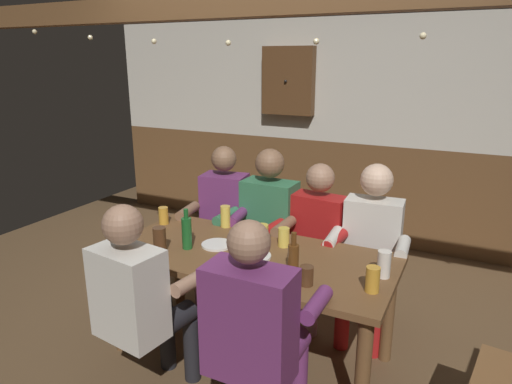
{
  "coord_description": "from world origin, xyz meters",
  "views": [
    {
      "loc": [
        1.21,
        -2.22,
        1.91
      ],
      "look_at": [
        0.0,
        0.22,
        1.11
      ],
      "focal_mm": 32.14,
      "sensor_mm": 36.0,
      "label": 1
    }
  ],
  "objects": [
    {
      "name": "pint_glass_6",
      "position": [
        -0.38,
        0.49,
        0.81
      ],
      "size": [
        0.07,
        0.07,
        0.16
      ],
      "primitive_type": "cylinder",
      "color": "#E5C64C",
      "rests_on": "dining_table"
    },
    {
      "name": "back_wall_upper",
      "position": [
        0.0,
        2.48,
        1.69
      ],
      "size": [
        5.83,
        0.12,
        1.25
      ],
      "primitive_type": "cube",
      "color": "beige"
    },
    {
      "name": "pint_glass_0",
      "position": [
        0.79,
        -0.01,
        0.8
      ],
      "size": [
        0.07,
        0.07,
        0.14
      ],
      "primitive_type": "cylinder",
      "color": "gold",
      "rests_on": "dining_table"
    },
    {
      "name": "person_2",
      "position": [
        0.19,
        0.79,
        0.65
      ],
      "size": [
        0.58,
        0.53,
        1.18
      ],
      "rotation": [
        0.0,
        0.0,
        3.03
      ],
      "color": "#AD1919",
      "rests_on": "ground_plane"
    },
    {
      "name": "back_wall_wainscot",
      "position": [
        0.0,
        2.48,
        0.53
      ],
      "size": [
        5.83,
        0.12,
        1.06
      ],
      "primitive_type": "cube",
      "color": "brown",
      "rests_on": "ground_plane"
    },
    {
      "name": "pint_glass_3",
      "position": [
        -0.53,
        -0.08,
        0.81
      ],
      "size": [
        0.08,
        0.08,
        0.16
      ],
      "primitive_type": "cylinder",
      "color": "#4C2D19",
      "rests_on": "dining_table"
    },
    {
      "name": "plate_1",
      "position": [
        -0.25,
        0.15,
        0.73
      ],
      "size": [
        0.2,
        0.2,
        0.01
      ],
      "primitive_type": "cylinder",
      "color": "white",
      "rests_on": "dining_table"
    },
    {
      "name": "ground_plane",
      "position": [
        0.0,
        0.0,
        0.0
      ],
      "size": [
        6.99,
        6.99,
        0.0
      ],
      "primitive_type": "plane",
      "color": "brown"
    },
    {
      "name": "person_3",
      "position": [
        0.61,
        0.78,
        0.67
      ],
      "size": [
        0.55,
        0.55,
        1.22
      ],
      "rotation": [
        0.0,
        0.0,
        3.21
      ],
      "color": "silver",
      "rests_on": "ground_plane"
    },
    {
      "name": "condiment_caddy",
      "position": [
        0.24,
        -0.13,
        0.75
      ],
      "size": [
        0.14,
        0.1,
        0.05
      ],
      "primitive_type": "cube",
      "color": "#B2B7BC",
      "rests_on": "dining_table"
    },
    {
      "name": "person_0",
      "position": [
        -0.6,
        0.8,
        0.68
      ],
      "size": [
        0.53,
        0.58,
        1.24
      ],
      "rotation": [
        0.0,
        0.0,
        3.29
      ],
      "color": "#6B2D66",
      "rests_on": "ground_plane"
    },
    {
      "name": "person_1",
      "position": [
        -0.2,
        0.8,
        0.7
      ],
      "size": [
        0.56,
        0.52,
        1.26
      ],
      "rotation": [
        0.0,
        0.0,
        3.12
      ],
      "color": "#33724C",
      "rests_on": "ground_plane"
    },
    {
      "name": "person_4",
      "position": [
        -0.35,
        -0.5,
        0.67
      ],
      "size": [
        0.55,
        0.58,
        1.2
      ],
      "rotation": [
        0.0,
        0.0,
        -0.14
      ],
      "color": "silver",
      "rests_on": "ground_plane"
    },
    {
      "name": "person_5",
      "position": [
        0.36,
        -0.5,
        0.68
      ],
      "size": [
        0.56,
        0.53,
        1.24
      ],
      "rotation": [
        0.0,
        0.0,
        0.0
      ],
      "color": "#6B2D66",
      "rests_on": "ground_plane"
    },
    {
      "name": "plate_0",
      "position": [
        0.05,
        0.1,
        0.73
      ],
      "size": [
        0.21,
        0.21,
        0.01
      ],
      "primitive_type": "cylinder",
      "color": "white",
      "rests_on": "dining_table"
    },
    {
      "name": "table_candle",
      "position": [
        -0.1,
        0.41,
        0.77
      ],
      "size": [
        0.04,
        0.04,
        0.08
      ],
      "primitive_type": "cylinder",
      "color": "#F9E08C",
      "rests_on": "dining_table"
    },
    {
      "name": "wall_dart_cabinet",
      "position": [
        -0.68,
        2.35,
        1.68
      ],
      "size": [
        0.56,
        0.15,
        0.7
      ],
      "color": "brown"
    },
    {
      "name": "dining_table",
      "position": [
        0.0,
        0.14,
        0.62
      ],
      "size": [
        1.79,
        0.84,
        0.73
      ],
      "color": "brown",
      "rests_on": "ground_plane"
    },
    {
      "name": "pint_glass_2",
      "position": [
        0.14,
        0.34,
        0.79
      ],
      "size": [
        0.07,
        0.07,
        0.13
      ],
      "primitive_type": "cylinder",
      "color": "#E5C64C",
      "rests_on": "dining_table"
    },
    {
      "name": "pint_glass_4",
      "position": [
        0.81,
        0.19,
        0.8
      ],
      "size": [
        0.08,
        0.08,
        0.15
      ],
      "primitive_type": "cylinder",
      "color": "white",
      "rests_on": "dining_table"
    },
    {
      "name": "pint_glass_5",
      "position": [
        -0.01,
        0.33,
        0.79
      ],
      "size": [
        0.08,
        0.08,
        0.13
      ],
      "primitive_type": "cylinder",
      "color": "#E5C64C",
      "rests_on": "dining_table"
    },
    {
      "name": "pint_glass_1",
      "position": [
        0.46,
        -0.09,
        0.78
      ],
      "size": [
        0.08,
        0.08,
        0.11
      ],
      "primitive_type": "cylinder",
      "color": "#4C2D19",
      "rests_on": "dining_table"
    },
    {
      "name": "bottle_0",
      "position": [
        -0.4,
        0.03,
        0.84
      ],
      "size": [
        0.06,
        0.06,
        0.27
      ],
      "color": "#195923",
      "rests_on": "dining_table"
    },
    {
      "name": "string_lights",
      "position": [
        -0.0,
        0.41,
        2.05
      ],
      "size": [
        4.11,
        0.04,
        0.14
      ],
      "color": "#F9EAB2"
    },
    {
      "name": "bottle_1",
      "position": [
        0.33,
        0.04,
        0.82
      ],
      "size": [
        0.06,
        0.06,
        0.24
      ],
      "color": "#593314",
      "rests_on": "dining_table"
    },
    {
      "name": "pint_glass_7",
      "position": [
        -0.82,
        0.34,
        0.79
      ],
      "size": [
        0.07,
        0.07,
        0.13
      ],
      "primitive_type": "cylinder",
      "color": "gold",
      "rests_on": "dining_table"
    },
    {
      "name": "ceiling_beam",
      "position": [
        0.0,
        0.46,
        2.23
      ],
      "size": [
        5.24,
        0.14,
        0.16
      ],
      "primitive_type": "cube",
      "color": "brown"
    }
  ]
}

